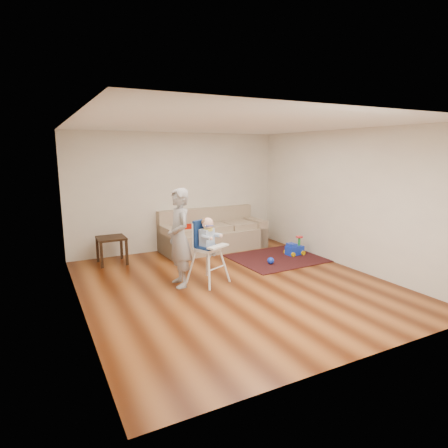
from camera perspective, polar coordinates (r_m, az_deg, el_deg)
name	(u,v)px	position (r m, az deg, el deg)	size (l,w,h in m)	color
ground	(235,284)	(6.61, 1.61, -9.13)	(5.50, 5.50, 0.00)	#441A06
room_envelope	(221,174)	(6.69, -0.50, 7.57)	(5.04, 5.52, 2.72)	silver
sofa	(213,230)	(8.77, -1.61, -0.87)	(2.48, 1.09, 0.94)	gray
side_table	(112,250)	(8.05, -16.72, -3.84)	(0.55, 0.55, 0.55)	black
area_rug	(281,257)	(8.26, 8.70, -5.06)	(2.08, 1.56, 0.02)	black
ride_on_toy	(295,246)	(8.46, 10.72, -3.26)	(0.37, 0.27, 0.41)	blue
toy_ball	(271,261)	(7.71, 7.12, -5.57)	(0.14, 0.14, 0.14)	blue
high_chair	(208,252)	(6.52, -2.48, -4.22)	(0.72, 0.72, 1.18)	white
adult	(179,238)	(6.36, -6.83, -2.12)	(0.61, 0.40, 1.68)	gray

